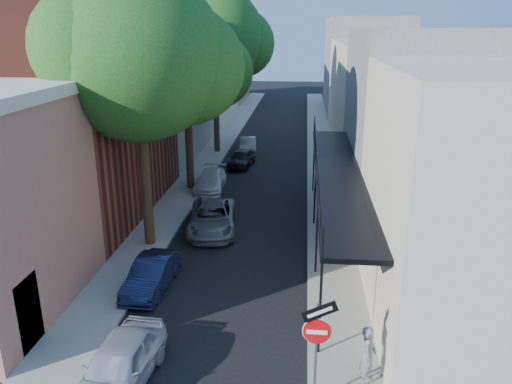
% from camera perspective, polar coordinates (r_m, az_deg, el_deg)
% --- Properties ---
extents(road_surface, '(6.00, 64.00, 0.01)m').
position_cam_1_polar(road_surface, '(40.43, 1.61, 5.43)').
color(road_surface, black).
rests_on(road_surface, ground).
extents(sidewalk_left, '(2.00, 64.00, 0.12)m').
position_cam_1_polar(sidewalk_left, '(40.88, -4.01, 5.62)').
color(sidewalk_left, gray).
rests_on(sidewalk_left, ground).
extents(sidewalk_right, '(2.00, 64.00, 0.12)m').
position_cam_1_polar(sidewalk_right, '(40.35, 7.31, 5.34)').
color(sidewalk_right, gray).
rests_on(sidewalk_right, ground).
extents(buildings_left, '(10.10, 59.10, 12.00)m').
position_cam_1_polar(buildings_left, '(40.14, -12.13, 12.09)').
color(buildings_left, '#B4715C').
rests_on(buildings_left, ground).
extents(buildings_right, '(9.80, 55.00, 10.00)m').
position_cam_1_polar(buildings_right, '(39.58, 14.97, 11.05)').
color(buildings_right, beige).
rests_on(buildings_right, ground).
extents(sign_post, '(0.89, 0.17, 2.99)m').
position_cam_1_polar(sign_post, '(12.44, 6.99, -15.96)').
color(sign_post, '#595B60').
rests_on(sign_post, ground).
extents(oak_near, '(7.48, 6.80, 11.42)m').
position_cam_1_polar(oak_near, '(20.53, -12.03, 14.76)').
color(oak_near, '#302013').
rests_on(oak_near, ground).
extents(oak_mid, '(6.60, 6.00, 10.20)m').
position_cam_1_polar(oak_mid, '(28.29, -7.15, 14.21)').
color(oak_mid, '#302013').
rests_on(oak_mid, ground).
extents(oak_far, '(7.70, 7.00, 11.90)m').
position_cam_1_polar(oak_far, '(37.09, -4.00, 17.10)').
color(oak_far, '#302013').
rests_on(oak_far, ground).
extents(parked_car_a, '(1.82, 3.95, 1.31)m').
position_cam_1_polar(parked_car_a, '(14.19, -15.37, -18.53)').
color(parked_car_a, '#A9AEBB').
rests_on(parked_car_a, ground).
extents(parked_car_b, '(1.39, 3.53, 1.14)m').
position_cam_1_polar(parked_car_b, '(18.53, -11.85, -9.21)').
color(parked_car_b, '#111837').
rests_on(parked_car_b, ground).
extents(parked_car_c, '(2.65, 4.78, 1.27)m').
position_cam_1_polar(parked_car_c, '(23.17, -5.01, -2.97)').
color(parked_car_c, slate).
rests_on(parked_car_c, ground).
extents(parked_car_d, '(1.70, 3.92, 1.12)m').
position_cam_1_polar(parked_car_d, '(29.06, -5.18, 1.33)').
color(parked_car_d, white).
rests_on(parked_car_d, ground).
extents(parked_car_e, '(1.79, 3.59, 1.18)m').
position_cam_1_polar(parked_car_e, '(33.80, -1.66, 3.87)').
color(parked_car_e, black).
rests_on(parked_car_e, ground).
extents(parked_car_f, '(1.61, 3.59, 1.14)m').
position_cam_1_polar(parked_car_f, '(37.60, -0.94, 5.34)').
color(parked_car_f, gray).
rests_on(parked_car_f, ground).
extents(pedestrian, '(0.52, 0.68, 1.67)m').
position_cam_1_polar(pedestrian, '(13.85, 12.68, -17.76)').
color(pedestrian, slate).
rests_on(pedestrian, sidewalk_right).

